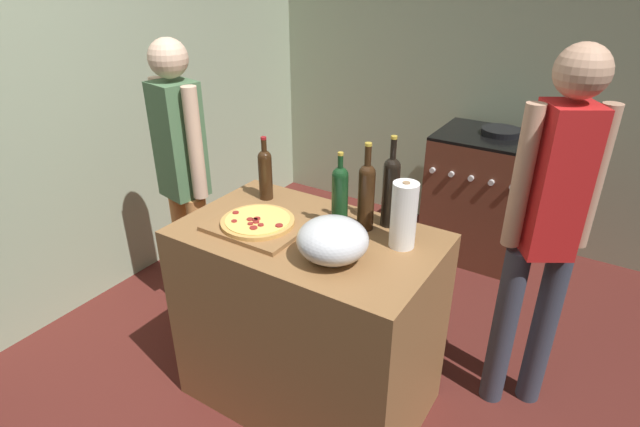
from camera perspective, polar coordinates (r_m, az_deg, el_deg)
ground_plane at (r=3.19m, az=6.46°, el=-11.44°), size 3.85×3.43×0.02m
kitchen_wall_rear at (r=3.95m, az=17.41°, el=16.10°), size 3.85×0.10×2.60m
kitchen_wall_left at (r=3.61m, az=-17.79°, el=15.12°), size 0.10×3.43×2.60m
counter at (r=2.39m, az=-1.31°, el=-11.94°), size 1.11×0.67×0.92m
cutting_board at (r=2.18m, az=-7.01°, el=-1.37°), size 0.40×0.32×0.02m
pizza at (r=2.17m, az=-7.05°, el=-0.89°), size 0.32×0.32×0.03m
mixing_bowl at (r=1.91m, az=1.43°, el=-3.01°), size 0.28×0.28×0.17m
paper_towel_roll at (r=2.00m, az=9.43°, el=-0.20°), size 0.10×0.10×0.28m
wine_bottle_clear at (r=2.14m, az=7.98°, el=2.79°), size 0.07×0.07×0.40m
wine_bottle_dark at (r=2.40m, az=-6.20°, el=4.69°), size 0.07×0.07×0.31m
wine_bottle_amber at (r=2.10m, az=5.24°, el=2.28°), size 0.07×0.07×0.38m
wine_bottle_green at (r=2.09m, az=2.25°, el=1.95°), size 0.07×0.07×0.35m
stove at (r=3.76m, az=17.54°, el=1.98°), size 0.65×0.59×0.94m
person_in_stripes at (r=2.81m, az=-15.20°, el=4.48°), size 0.37×0.24×1.62m
person_in_red at (r=2.30m, az=24.30°, el=-1.03°), size 0.32×0.27×1.70m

